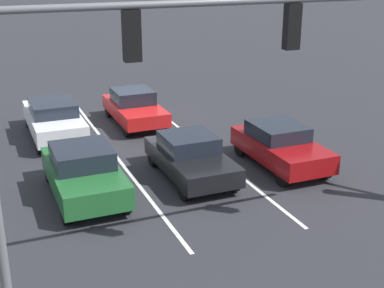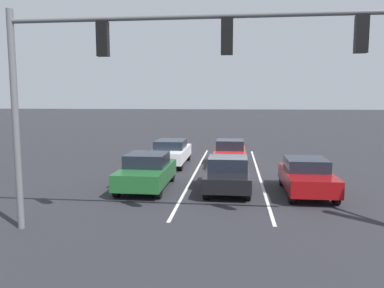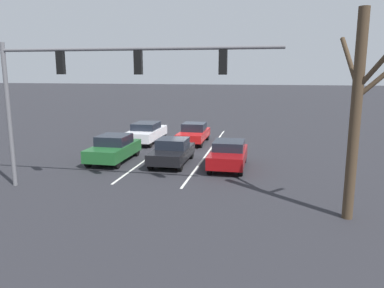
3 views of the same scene
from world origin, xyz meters
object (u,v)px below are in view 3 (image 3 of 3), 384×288
object	(u,v)px
car_black_midlane_front	(172,151)
traffic_signal_gantry	(90,78)
car_darkgreen_rightlane_front	(114,148)
bare_tree_near	(358,110)
car_red_midlane_second	(194,133)
car_white_rightlane_second	(146,132)
car_maroon_leftlane_front	(228,154)

from	to	relation	value
car_black_midlane_front	traffic_signal_gantry	world-z (taller)	traffic_signal_gantry
car_darkgreen_rightlane_front	bare_tree_near	size ratio (longest dim) A/B	0.58
car_black_midlane_front	car_red_midlane_second	xyz separation A→B (m)	(0.00, -6.35, 0.02)
traffic_signal_gantry	car_white_rightlane_second	bearing A→B (deg)	-83.09
bare_tree_near	car_black_midlane_front	bearing A→B (deg)	-38.38
traffic_signal_gantry	car_black_midlane_front	bearing A→B (deg)	-111.15
car_white_rightlane_second	traffic_signal_gantry	xyz separation A→B (m)	(-1.38, 11.35, 4.16)
car_darkgreen_rightlane_front	car_red_midlane_second	world-z (taller)	car_darkgreen_rightlane_front
car_darkgreen_rightlane_front	car_red_midlane_second	xyz separation A→B (m)	(-3.52, -6.43, -0.03)
car_black_midlane_front	car_darkgreen_rightlane_front	bearing A→B (deg)	1.23
bare_tree_near	car_white_rightlane_second	bearing A→B (deg)	-46.63
car_red_midlane_second	bare_tree_near	bearing A→B (deg)	122.70
car_darkgreen_rightlane_front	bare_tree_near	xyz separation A→B (m)	(-11.82, 6.50, 3.16)
car_darkgreen_rightlane_front	car_white_rightlane_second	xyz separation A→B (m)	(-0.04, -5.97, 0.01)
traffic_signal_gantry	bare_tree_near	xyz separation A→B (m)	(-10.41, 1.12, -1.01)
car_red_midlane_second	traffic_signal_gantry	bearing A→B (deg)	79.88
car_darkgreen_rightlane_front	car_maroon_leftlane_front	world-z (taller)	car_darkgreen_rightlane_front
car_red_midlane_second	bare_tree_near	xyz separation A→B (m)	(-8.30, 12.93, 3.19)
car_black_midlane_front	bare_tree_near	size ratio (longest dim) A/B	0.56
car_red_midlane_second	bare_tree_near	world-z (taller)	bare_tree_near
car_red_midlane_second	bare_tree_near	distance (m)	15.69
car_white_rightlane_second	bare_tree_near	distance (m)	17.44
car_maroon_leftlane_front	car_darkgreen_rightlane_front	bearing A→B (deg)	-1.46
car_darkgreen_rightlane_front	car_white_rightlane_second	size ratio (longest dim) A/B	0.90
car_darkgreen_rightlane_front	car_red_midlane_second	distance (m)	7.33
car_maroon_leftlane_front	traffic_signal_gantry	distance (m)	8.56
car_white_rightlane_second	bare_tree_near	world-z (taller)	bare_tree_near
car_black_midlane_front	car_white_rightlane_second	size ratio (longest dim) A/B	0.87
car_black_midlane_front	car_darkgreen_rightlane_front	size ratio (longest dim) A/B	0.96
car_darkgreen_rightlane_front	car_maroon_leftlane_front	xyz separation A→B (m)	(-6.77, 0.17, -0.02)
car_maroon_leftlane_front	bare_tree_near	world-z (taller)	bare_tree_near
car_black_midlane_front	car_maroon_leftlane_front	distance (m)	3.26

